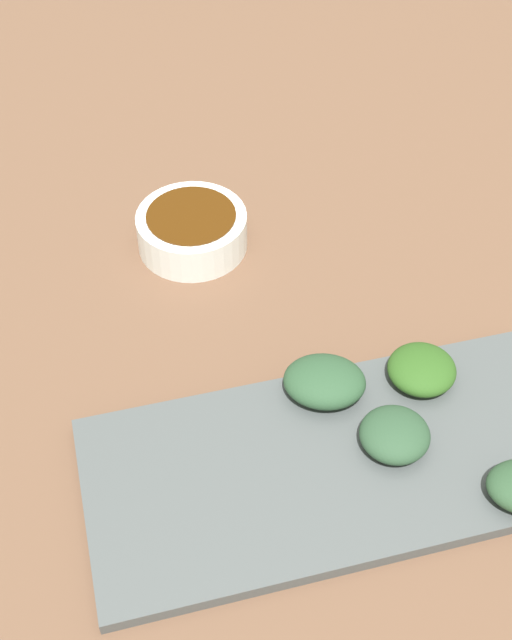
{
  "coord_description": "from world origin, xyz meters",
  "views": [
    {
      "loc": [
        0.46,
        -0.12,
        0.58
      ],
      "look_at": [
        -0.01,
        0.0,
        0.05
      ],
      "focal_mm": 47.42,
      "sensor_mm": 36.0,
      "label": 1
    }
  ],
  "objects": [
    {
      "name": "broccoli_leafy_3",
      "position": [
        0.07,
        0.04,
        0.05
      ],
      "size": [
        0.07,
        0.08,
        0.03
      ],
      "primitive_type": "ellipsoid",
      "rotation": [
        0.0,
        0.0,
        -0.34
      ],
      "color": "#2B4B2F",
      "rests_on": "serving_plate"
    },
    {
      "name": "broccoli_leafy_1",
      "position": [
        0.07,
        0.12,
        0.04
      ],
      "size": [
        0.07,
        0.07,
        0.02
      ],
      "primitive_type": "ellipsoid",
      "rotation": [
        0.0,
        0.0,
        0.31
      ],
      "color": "#2C551C",
      "rests_on": "serving_plate"
    },
    {
      "name": "serving_plate",
      "position": [
        0.13,
        0.03,
        0.03
      ],
      "size": [
        0.17,
        0.38,
        0.01
      ],
      "primitive_type": "cube",
      "color": "#4B5050",
      "rests_on": "tabletop"
    },
    {
      "name": "sauce_bowl",
      "position": [
        -0.14,
        -0.03,
        0.04
      ],
      "size": [
        0.11,
        0.11,
        0.04
      ],
      "color": "white",
      "rests_on": "tabletop"
    },
    {
      "name": "broccoli_leafy_0",
      "position": [
        0.13,
        0.08,
        0.04
      ],
      "size": [
        0.06,
        0.06,
        0.02
      ],
      "primitive_type": "ellipsoid",
      "rotation": [
        0.0,
        0.0,
        -0.08
      ],
      "color": "#2B4A30",
      "rests_on": "serving_plate"
    },
    {
      "name": "tabletop",
      "position": [
        0.0,
        0.0,
        0.01
      ],
      "size": [
        2.1,
        2.1,
        0.02
      ],
      "primitive_type": "cube",
      "color": "brown",
      "rests_on": "ground"
    }
  ]
}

